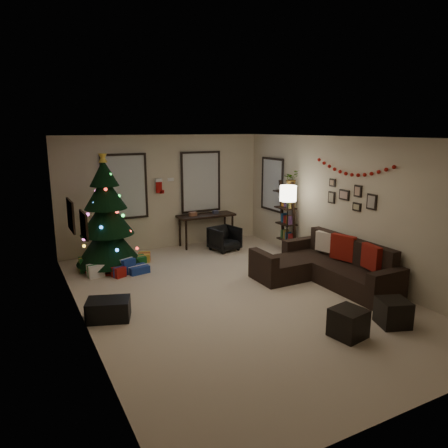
{
  "coord_description": "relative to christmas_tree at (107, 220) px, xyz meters",
  "views": [
    {
      "loc": [
        -3.35,
        -5.98,
        2.84
      ],
      "look_at": [
        0.1,
        0.6,
        1.15
      ],
      "focal_mm": 33.73,
      "sensor_mm": 36.0,
      "label": 1
    }
  ],
  "objects": [
    {
      "name": "floor",
      "position": [
        1.58,
        -2.54,
        -1.01
      ],
      "size": [
        7.0,
        7.0,
        0.0
      ],
      "primitive_type": "plane",
      "color": "beige",
      "rests_on": "ground"
    },
    {
      "name": "ceiling",
      "position": [
        1.58,
        -2.54,
        1.69
      ],
      "size": [
        7.0,
        7.0,
        0.0
      ],
      "primitive_type": "plane",
      "rotation": [
        3.14,
        0.0,
        0.0
      ],
      "color": "white",
      "rests_on": "floor"
    },
    {
      "name": "wall_back",
      "position": [
        1.58,
        0.96,
        0.34
      ],
      "size": [
        5.0,
        0.0,
        5.0
      ],
      "primitive_type": "plane",
      "rotation": [
        1.57,
        0.0,
        0.0
      ],
      "color": "beige",
      "rests_on": "floor"
    },
    {
      "name": "wall_front",
      "position": [
        1.58,
        -6.04,
        0.34
      ],
      "size": [
        5.0,
        0.0,
        5.0
      ],
      "primitive_type": "plane",
      "rotation": [
        -1.57,
        0.0,
        0.0
      ],
      "color": "beige",
      "rests_on": "floor"
    },
    {
      "name": "wall_left",
      "position": [
        -0.92,
        -2.54,
        0.34
      ],
      "size": [
        0.0,
        7.0,
        7.0
      ],
      "primitive_type": "plane",
      "rotation": [
        1.57,
        0.0,
        1.57
      ],
      "color": "beige",
      "rests_on": "floor"
    },
    {
      "name": "wall_right",
      "position": [
        4.08,
        -2.54,
        0.34
      ],
      "size": [
        0.0,
        7.0,
        7.0
      ],
      "primitive_type": "plane",
      "rotation": [
        1.57,
        0.0,
        -1.57
      ],
      "color": "beige",
      "rests_on": "floor"
    },
    {
      "name": "window_back_left",
      "position": [
        0.63,
        0.93,
        0.54
      ],
      "size": [
        1.05,
        0.06,
        1.5
      ],
      "color": "#728CB2",
      "rests_on": "wall_back"
    },
    {
      "name": "window_back_right",
      "position": [
        2.53,
        0.93,
        0.54
      ],
      "size": [
        1.05,
        0.06,
        1.5
      ],
      "color": "#728CB2",
      "rests_on": "wall_back"
    },
    {
      "name": "window_right_wall",
      "position": [
        4.05,
        0.01,
        0.49
      ],
      "size": [
        0.06,
        0.9,
        1.3
      ],
      "color": "#728CB2",
      "rests_on": "wall_right"
    },
    {
      "name": "christmas_tree",
      "position": [
        0.0,
        0.0,
        0.0
      ],
      "size": [
        1.32,
        1.32,
        2.45
      ],
      "rotation": [
        0.0,
        0.0,
        -0.13
      ],
      "color": "black",
      "rests_on": "floor"
    },
    {
      "name": "presents",
      "position": [
        0.13,
        -0.21,
        -0.89
      ],
      "size": [
        1.5,
        1.13,
        0.3
      ],
      "rotation": [
        0.0,
        0.0,
        -0.26
      ],
      "color": "#14591E",
      "rests_on": "floor"
    },
    {
      "name": "sofa",
      "position": [
        3.45,
        -2.71,
        -0.75
      ],
      "size": [
        1.72,
        2.51,
        0.83
      ],
      "color": "black",
      "rests_on": "floor"
    },
    {
      "name": "pillow_red_a",
      "position": [
        3.79,
        -3.48,
        -0.37
      ],
      "size": [
        0.19,
        0.45,
        0.43
      ],
      "primitive_type": "cube",
      "rotation": [
        0.0,
        0.0,
        -0.18
      ],
      "color": "maroon",
      "rests_on": "sofa"
    },
    {
      "name": "pillow_red_b",
      "position": [
        3.79,
        -2.78,
        -0.37
      ],
      "size": [
        0.26,
        0.5,
        0.48
      ],
      "primitive_type": "cube",
      "rotation": [
        0.0,
        0.0,
        0.29
      ],
      "color": "maroon",
      "rests_on": "sofa"
    },
    {
      "name": "pillow_cream",
      "position": [
        3.79,
        -2.28,
        -0.38
      ],
      "size": [
        0.22,
        0.4,
        0.39
      ],
      "primitive_type": "cube",
      "rotation": [
        0.0,
        0.0,
        0.29
      ],
      "color": "beige",
      "rests_on": "sofa"
    },
    {
      "name": "ottoman_near",
      "position": [
        2.26,
        -4.55,
        -0.81
      ],
      "size": [
        0.49,
        0.49,
        0.41
      ],
      "primitive_type": "cube",
      "rotation": [
        0.0,
        0.0,
        0.17
      ],
      "color": "black",
      "rests_on": "floor"
    },
    {
      "name": "ottoman_far",
      "position": [
        3.1,
        -4.6,
        -0.82
      ],
      "size": [
        0.54,
        0.54,
        0.4
      ],
      "primitive_type": "cube",
      "rotation": [
        0.0,
        0.0,
        -0.36
      ],
      "color": "black",
      "rests_on": "floor"
    },
    {
      "name": "desk",
      "position": [
        2.56,
        0.68,
        -0.33
      ],
      "size": [
        1.43,
        0.51,
        0.77
      ],
      "color": "black",
      "rests_on": "floor"
    },
    {
      "name": "desk_chair",
      "position": [
        2.73,
        0.03,
        -0.73
      ],
      "size": [
        0.66,
        0.63,
        0.58
      ],
      "primitive_type": "imported",
      "rotation": [
        0.0,
        0.0,
        0.21
      ],
      "color": "black",
      "rests_on": "floor"
    },
    {
      "name": "bookshelf",
      "position": [
        3.88,
        -0.86,
        -0.19
      ],
      "size": [
        0.3,
        0.5,
        1.7
      ],
      "color": "black",
      "rests_on": "floor"
    },
    {
      "name": "potted_plant",
      "position": [
        3.88,
        -0.96,
        0.79
      ],
      "size": [
        0.51,
        0.47,
        0.49
      ],
      "primitive_type": "imported",
      "rotation": [
        0.0,
        0.0,
        0.23
      ],
      "color": "#4C4C4C",
      "rests_on": "bookshelf"
    },
    {
      "name": "floor_lamp",
      "position": [
        3.53,
        -1.34,
        0.38
      ],
      "size": [
        0.35,
        0.35,
        1.67
      ],
      "rotation": [
        0.0,
        0.0,
        0.29
      ],
      "color": "black",
      "rests_on": "floor"
    },
    {
      "name": "art_map",
      "position": [
        -0.9,
        -1.66,
        0.49
      ],
      "size": [
        0.04,
        0.6,
        0.5
      ],
      "color": "black",
      "rests_on": "wall_left"
    },
    {
      "name": "art_abstract",
      "position": [
        -0.9,
        -2.88,
        0.58
      ],
      "size": [
        0.04,
        0.45,
        0.35
      ],
      "color": "black",
      "rests_on": "wall_left"
    },
    {
      "name": "gallery",
      "position": [
        4.06,
        -2.62,
        0.56
      ],
      "size": [
        0.03,
        1.25,
        0.54
      ],
      "color": "black",
      "rests_on": "wall_right"
    },
    {
      "name": "garland",
      "position": [
        4.03,
        -2.64,
        1.1
      ],
      "size": [
        0.08,
        1.9,
        0.3
      ],
      "primitive_type": null,
      "color": "#A5140C",
      "rests_on": "wall_right"
    },
    {
      "name": "stocking_left",
      "position": [
        1.44,
        0.88,
        0.52
      ],
      "size": [
        0.2,
        0.05,
        0.36
      ],
      "color": "#990F0C",
      "rests_on": "wall_back"
    },
    {
      "name": "stocking_right",
      "position": [
        1.77,
        0.98,
        0.51
      ],
      "size": [
        0.2,
        0.05,
        0.36
      ],
      "color": "#990F0C",
      "rests_on": "wall_back"
    },
    {
      "name": "storage_bin",
      "position": [
        -0.57,
        -2.46,
        -0.85
      ],
      "size": [
        0.74,
        0.61,
        0.32
      ],
      "primitive_type": "cube",
      "rotation": [
        0.0,
        0.0,
        -0.35
      ],
      "color": "black",
      "rests_on": "floor"
    }
  ]
}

